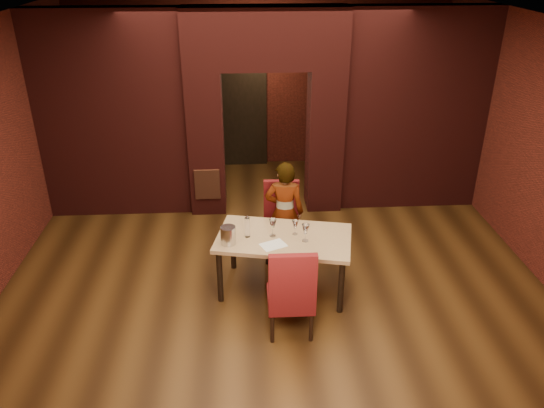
{
  "coord_description": "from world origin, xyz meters",
  "views": [
    {
      "loc": [
        -0.38,
        -6.03,
        4.02
      ],
      "look_at": [
        -0.02,
        0.0,
        1.02
      ],
      "focal_mm": 35.0,
      "sensor_mm": 36.0,
      "label": 1
    }
  ],
  "objects_px": {
    "chair_near": "(291,288)",
    "wine_glass_a": "(273,228)",
    "person_seated": "(284,212)",
    "wine_bucket": "(228,235)",
    "water_bottle": "(247,227)",
    "chair_far": "(282,222)",
    "wine_glass_c": "(305,233)",
    "wine_glass_b": "(295,227)",
    "dining_table": "(284,263)",
    "potted_plant": "(319,233)"
  },
  "relations": [
    {
      "from": "chair_far",
      "to": "chair_near",
      "type": "relative_size",
      "value": 0.96
    },
    {
      "from": "person_seated",
      "to": "wine_glass_c",
      "type": "relative_size",
      "value": 6.43
    },
    {
      "from": "wine_glass_a",
      "to": "potted_plant",
      "type": "bearing_deg",
      "value": 53.87
    },
    {
      "from": "chair_near",
      "to": "wine_glass_a",
      "type": "height_order",
      "value": "chair_near"
    },
    {
      "from": "wine_glass_c",
      "to": "wine_bucket",
      "type": "bearing_deg",
      "value": -179.69
    },
    {
      "from": "person_seated",
      "to": "wine_glass_b",
      "type": "xyz_separation_m",
      "value": [
        0.08,
        -0.66,
        0.13
      ]
    },
    {
      "from": "person_seated",
      "to": "water_bottle",
      "type": "height_order",
      "value": "person_seated"
    },
    {
      "from": "wine_glass_c",
      "to": "wine_bucket",
      "type": "height_order",
      "value": "wine_glass_c"
    },
    {
      "from": "wine_glass_b",
      "to": "potted_plant",
      "type": "bearing_deg",
      "value": 65.07
    },
    {
      "from": "water_bottle",
      "to": "potted_plant",
      "type": "bearing_deg",
      "value": 43.94
    },
    {
      "from": "wine_glass_a",
      "to": "water_bottle",
      "type": "bearing_deg",
      "value": -179.49
    },
    {
      "from": "person_seated",
      "to": "wine_glass_a",
      "type": "distance_m",
      "value": 0.73
    },
    {
      "from": "wine_glass_c",
      "to": "wine_glass_b",
      "type": "bearing_deg",
      "value": 121.26
    },
    {
      "from": "water_bottle",
      "to": "chair_far",
      "type": "bearing_deg",
      "value": 57.68
    },
    {
      "from": "wine_glass_c",
      "to": "chair_far",
      "type": "bearing_deg",
      "value": 103.38
    },
    {
      "from": "person_seated",
      "to": "chair_far",
      "type": "bearing_deg",
      "value": -61.68
    },
    {
      "from": "wine_glass_b",
      "to": "water_bottle",
      "type": "distance_m",
      "value": 0.59
    },
    {
      "from": "wine_glass_b",
      "to": "potted_plant",
      "type": "distance_m",
      "value": 1.25
    },
    {
      "from": "dining_table",
      "to": "wine_bucket",
      "type": "height_order",
      "value": "wine_bucket"
    },
    {
      "from": "chair_near",
      "to": "dining_table",
      "type": "bearing_deg",
      "value": -88.7
    },
    {
      "from": "wine_glass_a",
      "to": "water_bottle",
      "type": "relative_size",
      "value": 0.82
    },
    {
      "from": "dining_table",
      "to": "wine_glass_b",
      "type": "relative_size",
      "value": 8.64
    },
    {
      "from": "chair_near",
      "to": "chair_far",
      "type": "bearing_deg",
      "value": -90.39
    },
    {
      "from": "chair_near",
      "to": "wine_glass_a",
      "type": "bearing_deg",
      "value": -79.46
    },
    {
      "from": "chair_far",
      "to": "wine_bucket",
      "type": "relative_size",
      "value": 4.83
    },
    {
      "from": "wine_glass_a",
      "to": "dining_table",
      "type": "bearing_deg",
      "value": -11.04
    },
    {
      "from": "dining_table",
      "to": "water_bottle",
      "type": "bearing_deg",
      "value": -171.11
    },
    {
      "from": "dining_table",
      "to": "potted_plant",
      "type": "distance_m",
      "value": 1.2
    },
    {
      "from": "wine_glass_c",
      "to": "potted_plant",
      "type": "height_order",
      "value": "wine_glass_c"
    },
    {
      "from": "person_seated",
      "to": "wine_bucket",
      "type": "distance_m",
      "value": 1.13
    },
    {
      "from": "person_seated",
      "to": "wine_glass_c",
      "type": "bearing_deg",
      "value": 109.42
    },
    {
      "from": "person_seated",
      "to": "wine_bucket",
      "type": "relative_size",
      "value": 6.54
    },
    {
      "from": "wine_glass_c",
      "to": "person_seated",
      "type": "bearing_deg",
      "value": 102.62
    },
    {
      "from": "chair_far",
      "to": "wine_glass_b",
      "type": "bearing_deg",
      "value": -79.53
    },
    {
      "from": "dining_table",
      "to": "wine_glass_a",
      "type": "xyz_separation_m",
      "value": [
        -0.14,
        0.03,
        0.5
      ]
    },
    {
      "from": "wine_glass_b",
      "to": "wine_glass_a",
      "type": "bearing_deg",
      "value": -174.36
    },
    {
      "from": "wine_glass_a",
      "to": "potted_plant",
      "type": "xyz_separation_m",
      "value": [
        0.73,
        1.0,
        -0.67
      ]
    },
    {
      "from": "chair_near",
      "to": "wine_glass_a",
      "type": "relative_size",
      "value": 4.94
    },
    {
      "from": "dining_table",
      "to": "chair_near",
      "type": "relative_size",
      "value": 1.45
    },
    {
      "from": "wine_glass_c",
      "to": "dining_table",
      "type": "bearing_deg",
      "value": 154.05
    },
    {
      "from": "dining_table",
      "to": "wine_glass_c",
      "type": "bearing_deg",
      "value": -14.02
    },
    {
      "from": "potted_plant",
      "to": "wine_glass_c",
      "type": "bearing_deg",
      "value": -106.78
    },
    {
      "from": "chair_far",
      "to": "wine_bucket",
      "type": "height_order",
      "value": "chair_far"
    },
    {
      "from": "wine_glass_c",
      "to": "potted_plant",
      "type": "distance_m",
      "value": 1.37
    },
    {
      "from": "person_seated",
      "to": "wine_bucket",
      "type": "height_order",
      "value": "person_seated"
    },
    {
      "from": "wine_glass_a",
      "to": "wine_glass_c",
      "type": "xyz_separation_m",
      "value": [
        0.39,
        -0.15,
        -0.0
      ]
    },
    {
      "from": "dining_table",
      "to": "chair_far",
      "type": "xyz_separation_m",
      "value": [
        0.03,
        0.78,
        0.16
      ]
    },
    {
      "from": "wine_glass_b",
      "to": "wine_bucket",
      "type": "distance_m",
      "value": 0.84
    },
    {
      "from": "wine_glass_b",
      "to": "potted_plant",
      "type": "height_order",
      "value": "wine_glass_b"
    },
    {
      "from": "wine_glass_b",
      "to": "wine_glass_c",
      "type": "distance_m",
      "value": 0.21
    }
  ]
}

